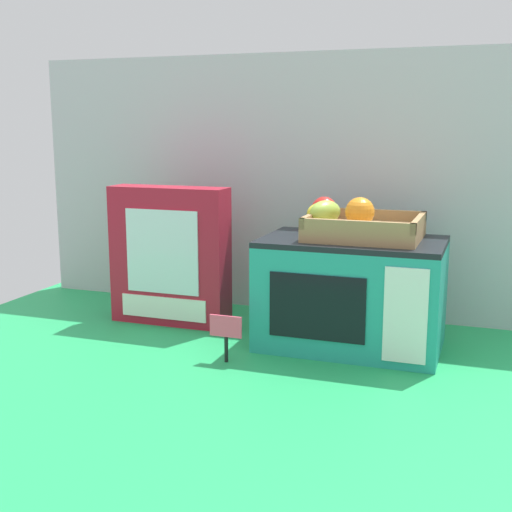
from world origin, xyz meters
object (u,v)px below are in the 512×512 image
at_px(toy_microwave, 352,293).
at_px(price_sign, 226,331).
at_px(cookie_set_box, 170,256).
at_px(food_groups_crate, 355,224).

height_order(toy_microwave, price_sign, toy_microwave).
bearing_deg(toy_microwave, cookie_set_box, 176.51).
bearing_deg(price_sign, cookie_set_box, 137.05).
bearing_deg(food_groups_crate, cookie_set_box, 178.13).
bearing_deg(food_groups_crate, toy_microwave, -87.99).
distance_m(food_groups_crate, price_sign, 0.37).
xyz_separation_m(toy_microwave, price_sign, (-0.22, -0.19, -0.05)).
height_order(food_groups_crate, cookie_set_box, cookie_set_box).
bearing_deg(cookie_set_box, food_groups_crate, -1.87).
bearing_deg(price_sign, toy_microwave, 41.04).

